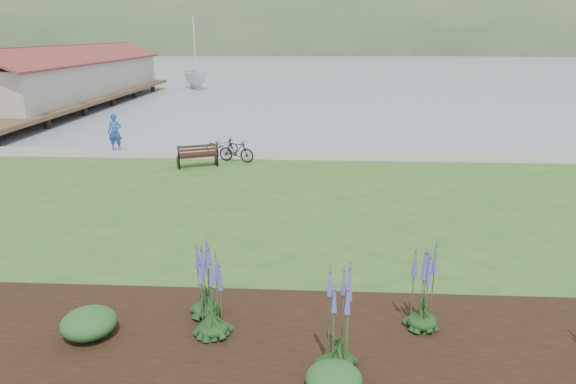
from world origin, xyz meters
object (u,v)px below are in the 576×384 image
object	(u,v)px
person	(115,129)
sailboat	(197,89)
bicycle_a	(222,145)
park_bench	(198,155)

from	to	relation	value
person	sailboat	xyz separation A→B (m)	(-3.96, 36.04, -1.57)
bicycle_a	sailboat	size ratio (longest dim) A/B	0.06
park_bench	bicycle_a	size ratio (longest dim) A/B	1.22
park_bench	bicycle_a	xyz separation A→B (m)	(0.62, 2.94, -0.14)
park_bench	person	world-z (taller)	person
person	sailboat	distance (m)	36.29
person	sailboat	world-z (taller)	sailboat
park_bench	person	size ratio (longest dim) A/B	0.85
bicycle_a	sailboat	distance (m)	37.62
park_bench	bicycle_a	distance (m)	3.00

